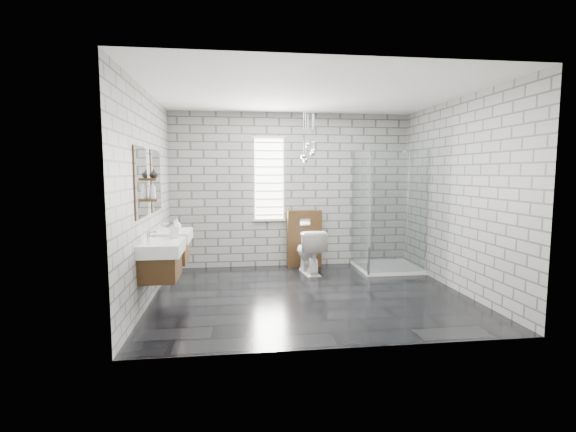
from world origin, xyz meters
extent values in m
cube|color=black|center=(0.00, 0.00, -0.01)|extent=(4.20, 3.60, 0.02)
cube|color=white|center=(0.00, 0.00, 2.71)|extent=(4.20, 3.60, 0.02)
cube|color=gray|center=(0.00, 1.81, 1.35)|extent=(4.20, 0.02, 2.70)
cube|color=gray|center=(0.00, -1.81, 1.35)|extent=(4.20, 0.02, 2.70)
cube|color=gray|center=(-2.11, 0.00, 1.35)|extent=(0.02, 3.60, 2.70)
cube|color=gray|center=(2.11, 0.00, 1.35)|extent=(0.02, 3.60, 2.70)
cube|color=#452B15|center=(-1.89, -0.48, 0.55)|extent=(0.42, 0.62, 0.30)
cube|color=silver|center=(-1.69, -0.48, 0.58)|extent=(0.02, 0.35, 0.01)
cube|color=white|center=(-1.87, -0.48, 0.77)|extent=(0.47, 0.70, 0.15)
cylinder|color=silver|center=(-2.02, -0.48, 0.91)|extent=(0.04, 0.04, 0.12)
cylinder|color=silver|center=(-1.97, -0.48, 0.96)|extent=(0.10, 0.02, 0.02)
cube|color=white|center=(-2.08, -0.48, 1.55)|extent=(0.03, 0.55, 0.80)
cube|color=#452B15|center=(-2.09, -0.48, 1.55)|extent=(0.01, 0.59, 0.84)
cube|color=#452B15|center=(-1.89, 0.45, 0.55)|extent=(0.42, 0.62, 0.30)
cube|color=silver|center=(-1.69, 0.45, 0.58)|extent=(0.02, 0.35, 0.01)
cube|color=white|center=(-1.87, 0.45, 0.77)|extent=(0.47, 0.70, 0.15)
cylinder|color=silver|center=(-2.02, 0.45, 0.91)|extent=(0.04, 0.04, 0.12)
cylinder|color=silver|center=(-1.97, 0.45, 0.96)|extent=(0.10, 0.02, 0.02)
cube|color=white|center=(-2.08, 0.45, 1.55)|extent=(0.03, 0.55, 0.80)
cube|color=#452B15|center=(-2.09, 0.45, 1.55)|extent=(0.01, 0.59, 0.84)
cube|color=#452B15|center=(-2.03, -0.05, 1.32)|extent=(0.14, 0.30, 0.03)
cube|color=#452B15|center=(-2.03, -0.05, 1.58)|extent=(0.14, 0.30, 0.03)
cube|color=white|center=(-0.40, 1.79, 1.55)|extent=(0.50, 0.02, 1.40)
cube|color=silver|center=(-0.40, 1.77, 2.27)|extent=(0.56, 0.04, 0.04)
cube|color=silver|center=(-0.40, 1.77, 0.83)|extent=(0.56, 0.04, 0.04)
cube|color=silver|center=(-0.40, 1.77, 0.92)|extent=(0.48, 0.01, 0.02)
cube|color=silver|center=(-0.40, 1.77, 1.06)|extent=(0.48, 0.01, 0.02)
cube|color=silver|center=(-0.40, 1.77, 1.20)|extent=(0.48, 0.01, 0.02)
cube|color=silver|center=(-0.40, 1.77, 1.34)|extent=(0.48, 0.01, 0.02)
cube|color=silver|center=(-0.40, 1.77, 1.48)|extent=(0.48, 0.01, 0.02)
cube|color=silver|center=(-0.40, 1.77, 1.62)|extent=(0.48, 0.01, 0.02)
cube|color=silver|center=(-0.40, 1.77, 1.76)|extent=(0.48, 0.01, 0.02)
cube|color=silver|center=(-0.40, 1.77, 1.90)|extent=(0.48, 0.01, 0.02)
cube|color=silver|center=(-0.40, 1.77, 2.04)|extent=(0.48, 0.01, 0.03)
cube|color=silver|center=(-0.40, 1.77, 2.18)|extent=(0.48, 0.01, 0.03)
cube|color=#452B15|center=(0.21, 1.70, 0.50)|extent=(0.60, 0.20, 1.00)
cube|color=silver|center=(0.21, 1.60, 0.80)|extent=(0.18, 0.01, 0.12)
cube|color=white|center=(1.60, 1.30, 0.03)|extent=(1.00, 1.00, 0.06)
cube|color=silver|center=(1.60, 0.81, 1.03)|extent=(1.00, 0.01, 2.00)
cube|color=silver|center=(1.11, 1.30, 1.03)|extent=(0.01, 1.00, 2.00)
cube|color=silver|center=(1.11, 0.81, 1.03)|extent=(0.03, 0.03, 2.00)
cube|color=silver|center=(2.08, 0.81, 1.03)|extent=(0.03, 0.03, 2.00)
cylinder|color=silver|center=(2.04, 1.50, 1.10)|extent=(0.02, 0.02, 1.80)
cylinder|color=silver|center=(1.96, 1.50, 2.02)|extent=(0.14, 0.14, 0.02)
sphere|color=silver|center=(0.13, 1.30, 1.92)|extent=(0.09, 0.09, 0.09)
cylinder|color=silver|center=(0.13, 1.30, 2.33)|extent=(0.01, 0.01, 0.73)
sphere|color=silver|center=(0.29, 1.34, 1.98)|extent=(0.09, 0.09, 0.09)
cylinder|color=silver|center=(0.29, 1.34, 2.36)|extent=(0.01, 0.01, 0.68)
sphere|color=silver|center=(0.22, 1.41, 2.13)|extent=(0.09, 0.09, 0.09)
cylinder|color=silver|center=(0.22, 1.41, 2.44)|extent=(0.01, 0.01, 0.53)
sphere|color=silver|center=(0.18, 1.40, 1.87)|extent=(0.09, 0.09, 0.09)
cylinder|color=silver|center=(0.18, 1.40, 2.31)|extent=(0.01, 0.01, 0.79)
sphere|color=silver|center=(0.32, 1.42, 2.03)|extent=(0.09, 0.09, 0.09)
cylinder|color=silver|center=(0.32, 1.42, 2.39)|extent=(0.01, 0.01, 0.62)
imported|color=white|center=(0.21, 1.18, 0.37)|extent=(0.48, 0.76, 0.73)
imported|color=#B2B2B2|center=(-1.75, -0.21, 0.96)|extent=(0.12, 0.12, 0.22)
imported|color=#B2B2B2|center=(-1.83, 0.57, 0.93)|extent=(0.15, 0.15, 0.15)
imported|color=#B2B2B2|center=(-2.02, -0.14, 1.45)|extent=(0.10, 0.10, 0.22)
imported|color=#B2B2B2|center=(-2.02, -0.02, 1.65)|extent=(0.14, 0.14, 0.11)
camera|label=1|loc=(-1.01, -5.51, 1.67)|focal=26.00mm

